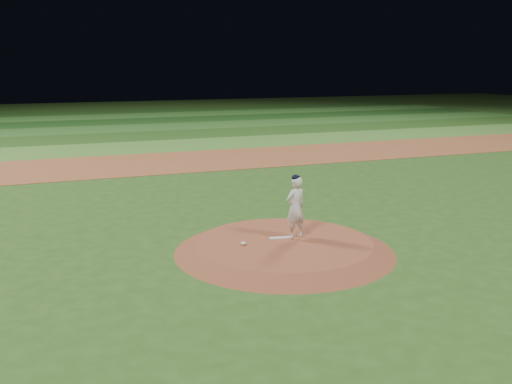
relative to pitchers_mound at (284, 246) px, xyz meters
The scene contains 12 objects.
ground 0.12m from the pitchers_mound, ahead, with size 120.00×120.00×0.00m, color #2A521A.
infield_dirt_band 14.00m from the pitchers_mound, 90.00° to the left, with size 70.00×6.00×0.02m, color brown.
outfield_stripe_0 19.50m from the pitchers_mound, 90.00° to the left, with size 70.00×5.00×0.02m, color #447C2D.
outfield_stripe_1 24.50m from the pitchers_mound, 90.00° to the left, with size 70.00×5.00×0.02m, color #244E19.
outfield_stripe_2 29.50m from the pitchers_mound, 90.00° to the left, with size 70.00×5.00×0.02m, color #2F6825.
outfield_stripe_3 34.50m from the pitchers_mound, 90.00° to the left, with size 70.00×5.00×0.02m, color #1B4917.
outfield_stripe_4 39.50m from the pitchers_mound, 90.00° to the left, with size 70.00×5.00×0.02m, color #34752A.
outfield_stripe_5 44.50m from the pitchers_mound, 90.00° to the left, with size 70.00×5.00×0.02m, color #214E19.
pitchers_mound is the anchor object (origin of this frame).
pitching_rubber 0.32m from the pitchers_mound, 85.45° to the left, with size 0.57×0.14×0.03m, color silver.
rosin_bag 1.06m from the pitchers_mound, behind, with size 0.14×0.14×0.08m, color white.
pitcher_on_mound 1.03m from the pitchers_mound, 27.65° to the left, with size 0.66×0.53×1.65m.
Camera 1 is at (-5.50, -12.46, 4.60)m, focal length 40.00 mm.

